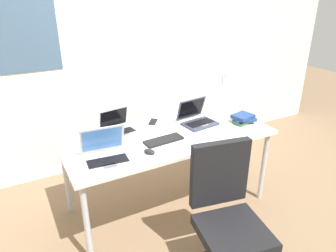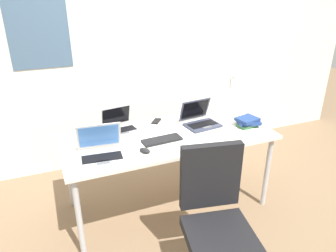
{
  "view_description": "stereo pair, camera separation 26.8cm",
  "coord_description": "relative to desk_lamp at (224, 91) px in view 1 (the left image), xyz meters",
  "views": [
    {
      "loc": [
        -1.17,
        -2.15,
        1.91
      ],
      "look_at": [
        0.0,
        0.0,
        0.82
      ],
      "focal_mm": 33.59,
      "sensor_mm": 36.0,
      "label": 1
    },
    {
      "loc": [
        -0.93,
        -2.27,
        1.91
      ],
      "look_at": [
        0.0,
        0.0,
        0.82
      ],
      "focal_mm": 33.59,
      "sensor_mm": 36.0,
      "label": 2
    }
  ],
  "objects": [
    {
      "name": "ground_plane",
      "position": [
        -0.8,
        -0.28,
        -0.94
      ],
      "size": [
        12.0,
        12.0,
        0.0
      ],
      "primitive_type": "plane",
      "color": "#7A6047"
    },
    {
      "name": "book_stack",
      "position": [
        -0.06,
        -0.39,
        -0.15
      ],
      "size": [
        0.24,
        0.2,
        0.08
      ],
      "color": "#336638",
      "rests_on": "desk"
    },
    {
      "name": "cell_phone",
      "position": [
        -0.79,
        0.03,
        -0.19
      ],
      "size": [
        0.13,
        0.15,
        0.01
      ],
      "primitive_type": "cube",
      "rotation": [
        0.0,
        0.0,
        -0.67
      ],
      "color": "black",
      "rests_on": "desk"
    },
    {
      "name": "laptop_near_lamp",
      "position": [
        -1.41,
        -0.45,
        -0.15
      ],
      "size": [
        0.36,
        0.33,
        0.24
      ],
      "color": "#B7BABC",
      "rests_on": "desk"
    },
    {
      "name": "laptop_back_right",
      "position": [
        -1.16,
        -0.04,
        -0.15
      ],
      "size": [
        0.32,
        0.29,
        0.21
      ],
      "color": "#B7BABC",
      "rests_on": "desk"
    },
    {
      "name": "laptop_by_keyboard",
      "position": [
        -0.45,
        -0.19,
        -0.15
      ],
      "size": [
        0.33,
        0.31,
        0.22
      ],
      "color": "#33384C",
      "rests_on": "desk"
    },
    {
      "name": "office_chair",
      "position": [
        -0.8,
        -1.14,
        -0.54
      ],
      "size": [
        0.52,
        0.57,
        0.97
      ],
      "color": "black",
      "rests_on": "ground_plane"
    },
    {
      "name": "desk_lamp",
      "position": [
        0.0,
        0.0,
        0.0
      ],
      "size": [
        0.12,
        0.18,
        0.4
      ],
      "color": "white",
      "rests_on": "desk"
    },
    {
      "name": "desk",
      "position": [
        -0.8,
        -0.28,
        -0.25
      ],
      "size": [
        1.8,
        0.8,
        0.74
      ],
      "color": "silver",
      "rests_on": "ground_plane"
    },
    {
      "name": "computer_mouse",
      "position": [
        -1.09,
        -0.51,
        -0.18
      ],
      "size": [
        0.1,
        0.11,
        0.03
      ],
      "primitive_type": "ellipsoid",
      "rotation": [
        0.0,
        0.0,
        0.53
      ],
      "color": "black",
      "rests_on": "desk"
    },
    {
      "name": "external_keyboard",
      "position": [
        -0.89,
        -0.37,
        -0.19
      ],
      "size": [
        0.34,
        0.14,
        0.02
      ],
      "primitive_type": "cube",
      "rotation": [
        0.0,
        0.0,
        0.06
      ],
      "color": "black",
      "rests_on": "desk"
    },
    {
      "name": "wall_back",
      "position": [
        -0.8,
        0.82,
        0.36
      ],
      "size": [
        6.0,
        0.13,
        2.6
      ],
      "color": "silver",
      "rests_on": "ground_plane"
    }
  ]
}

